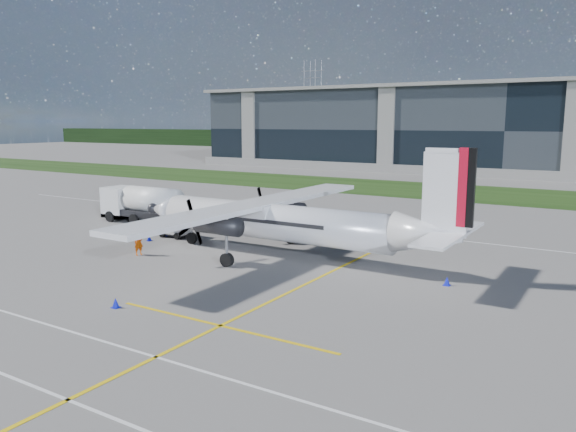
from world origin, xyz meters
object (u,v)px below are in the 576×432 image
Objects in this scene: safety_cone_stbdwing at (331,222)px; baggage_tug at (175,227)px; fuel_tanker_truck at (138,204)px; safety_cone_nose_stbd at (166,233)px; safety_cone_fwd at (144,234)px; safety_cone_tail at (447,281)px; ground_crew_person at (139,240)px; safety_cone_portwing at (116,303)px; safety_cone_nose_port at (149,238)px; turboprop_aircraft at (284,201)px; pylon_west at (312,104)px.

baggage_tug is at bearing -125.17° from safety_cone_stbdwing.
safety_cone_nose_stbd is (6.53, -3.24, -1.40)m from fuel_tanker_truck.
fuel_tanker_truck is 17.59× the size of safety_cone_nose_stbd.
safety_cone_fwd is at bearing -128.36° from safety_cone_stbdwing.
baggage_tug reaches higher than safety_cone_tail.
safety_cone_tail is at bearing -63.86° from ground_crew_person.
safety_cone_stbdwing is at bearing 93.18° from safety_cone_portwing.
safety_cone_nose_stbd is 1.77m from safety_cone_fwd.
safety_cone_nose_port is at bearing -107.56° from baggage_tug.
ground_crew_person reaches higher than safety_cone_nose_stbd.
ground_crew_person is 4.09× the size of safety_cone_stbdwing.
safety_cone_stbdwing and safety_cone_nose_stbd have the same top height.
ground_crew_person is at bearing -62.31° from safety_cone_nose_stbd.
fuel_tanker_truck is at bearing 170.10° from safety_cone_tail.
turboprop_aircraft reaches higher than safety_cone_stbdwing.
safety_cone_portwing is (9.40, -14.34, -0.52)m from baggage_tug.
fuel_tanker_truck is at bearing -152.28° from safety_cone_stbdwing.
safety_cone_tail is (11.17, -0.71, -3.57)m from turboprop_aircraft.
safety_cone_tail is at bearing -58.12° from pylon_west.
baggage_tug is 1.26× the size of ground_crew_person.
turboprop_aircraft is 12.44× the size of ground_crew_person.
baggage_tug is (67.67, -142.42, -14.23)m from pylon_west.
pylon_west reaches higher than safety_cone_tail.
baggage_tug is at bearing -23.11° from fuel_tanker_truck.
turboprop_aircraft reaches higher than ground_crew_person.
turboprop_aircraft is 13.43m from safety_cone_stbdwing.
baggage_tug reaches higher than safety_cone_nose_stbd.
safety_cone_fwd is (-1.40, 0.78, 0.00)m from safety_cone_nose_port.
safety_cone_stbdwing is 1.00× the size of safety_cone_nose_port.
baggage_tug is 2.35m from safety_cone_nose_port.
fuel_tanker_truck reaches higher than safety_cone_nose_stbd.
safety_cone_tail is 22.84m from safety_cone_nose_port.
baggage_tug is 5.17× the size of safety_cone_portwing.
turboprop_aircraft reaches higher than safety_cone_nose_port.
safety_cone_fwd is at bearing 150.74° from safety_cone_nose_port.
safety_cone_portwing is at bearing -46.08° from fuel_tanker_truck.
safety_cone_tail and safety_cone_portwing have the same top height.
safety_cone_tail is at bearing 0.51° from safety_cone_nose_port.
fuel_tanker_truck reaches higher than safety_cone_fwd.
safety_cone_fwd is (-1.14, -1.35, 0.00)m from safety_cone_nose_stbd.
safety_cone_nose_stbd is (-8.93, -11.37, 0.00)m from safety_cone_stbdwing.
safety_cone_stbdwing and safety_cone_nose_port have the same top height.
fuel_tanker_truck reaches higher than safety_cone_nose_port.
baggage_tug reaches higher than safety_cone_portwing.
safety_cone_portwing is (1.43, -25.66, 0.00)m from safety_cone_stbdwing.
ground_crew_person reaches higher than safety_cone_portwing.
safety_cone_nose_port is (-10.10, 12.16, 0.00)m from safety_cone_portwing.
pylon_west is 11.61× the size of baggage_tug.
safety_cone_fwd is (65.58, -143.82, -14.75)m from pylon_west.
pylon_west is 160.04m from safety_cone_nose_port.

